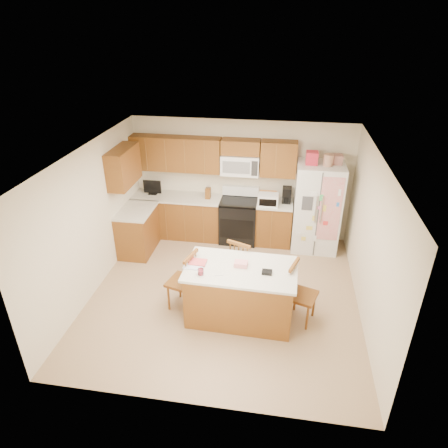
% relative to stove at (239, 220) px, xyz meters
% --- Properties ---
extents(ground, '(4.50, 4.50, 0.00)m').
position_rel_stove_xyz_m(ground, '(0.00, -1.94, -0.47)').
color(ground, tan).
rests_on(ground, ground).
extents(room_shell, '(4.60, 4.60, 2.52)m').
position_rel_stove_xyz_m(room_shell, '(0.00, -1.94, 0.97)').
color(room_shell, beige).
rests_on(room_shell, ground).
extents(cabinetry, '(3.36, 1.56, 2.15)m').
position_rel_stove_xyz_m(cabinetry, '(-0.98, -0.15, 0.44)').
color(cabinetry, brown).
rests_on(cabinetry, ground).
extents(stove, '(0.76, 0.65, 1.13)m').
position_rel_stove_xyz_m(stove, '(0.00, 0.00, 0.00)').
color(stove, black).
rests_on(stove, ground).
extents(refrigerator, '(0.90, 0.79, 2.04)m').
position_rel_stove_xyz_m(refrigerator, '(1.57, -0.06, 0.45)').
color(refrigerator, white).
rests_on(refrigerator, ground).
extents(island, '(1.72, 1.03, 1.01)m').
position_rel_stove_xyz_m(island, '(0.34, -2.45, -0.01)').
color(island, brown).
rests_on(island, ground).
extents(windsor_chair_left, '(0.53, 0.55, 1.04)m').
position_rel_stove_xyz_m(windsor_chair_left, '(-0.60, -2.35, 0.02)').
color(windsor_chair_left, brown).
rests_on(windsor_chair_left, ground).
extents(windsor_chair_back, '(0.57, 0.55, 1.03)m').
position_rel_stove_xyz_m(windsor_chair_back, '(0.29, -1.75, 0.01)').
color(windsor_chair_back, brown).
rests_on(windsor_chair_back, ground).
extents(windsor_chair_right, '(0.53, 0.54, 1.01)m').
position_rel_stove_xyz_m(windsor_chair_right, '(1.26, -2.38, 0.00)').
color(windsor_chair_right, brown).
rests_on(windsor_chair_right, ground).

